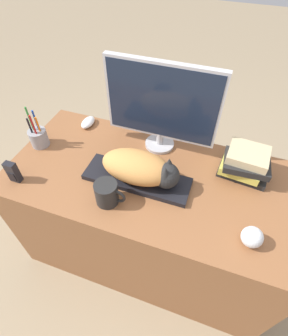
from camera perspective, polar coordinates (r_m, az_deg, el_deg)
ground_plane at (r=1.68m, az=-3.14°, el=-26.06°), size 12.00×12.00×0.00m
desk at (r=1.48m, az=1.00°, el=-10.73°), size 1.33×0.65×0.70m
keyboard at (r=1.18m, az=-1.52°, el=-2.35°), size 0.48×0.15×0.02m
cat at (r=1.11m, az=-0.47°, el=-0.05°), size 0.34×0.17×0.13m
monitor at (r=1.20m, az=3.87°, el=13.58°), size 0.52×0.15×0.44m
computer_mouse at (r=1.50m, az=-12.10°, el=9.70°), size 0.06×0.11×0.04m
coffee_mug at (r=1.08m, az=-8.02°, el=-5.46°), size 0.13×0.10×0.11m
pen_cup at (r=1.42m, az=-21.98°, el=6.28°), size 0.09×0.09×0.22m
baseball at (r=1.06m, az=22.47°, el=-13.71°), size 0.08×0.08×0.08m
phone at (r=1.28m, az=-26.64°, el=-0.81°), size 0.05×0.03×0.11m
book_stack at (r=1.25m, az=21.07°, el=0.91°), size 0.23×0.18×0.13m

